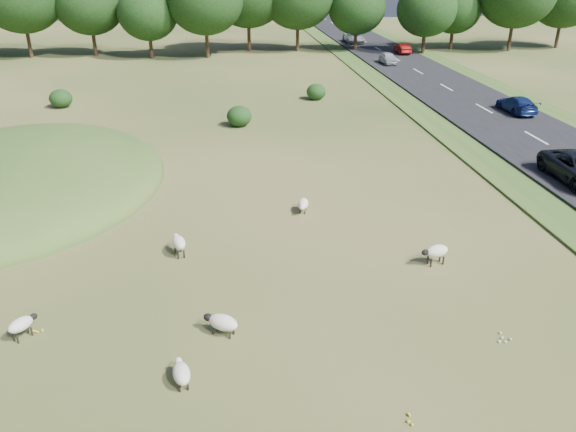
{
  "coord_description": "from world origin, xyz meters",
  "views": [
    {
      "loc": [
        -0.56,
        -17.78,
        11.14
      ],
      "look_at": [
        2.0,
        4.0,
        1.0
      ],
      "focal_mm": 35.0,
      "sensor_mm": 36.0,
      "label": 1
    }
  ],
  "objects_px": {
    "sheep_3": "(303,204)",
    "sheep_4": "(179,242)",
    "car_0": "(354,37)",
    "sheep_0": "(21,324)",
    "sheep_5": "(222,322)",
    "car_7": "(388,58)",
    "car_3": "(517,104)",
    "car_2": "(354,24)",
    "car_1": "(402,48)",
    "sheep_2": "(436,251)",
    "sheep_1": "(181,373)"
  },
  "relations": [
    {
      "from": "car_1",
      "to": "car_2",
      "type": "height_order",
      "value": "car_2"
    },
    {
      "from": "sheep_3",
      "to": "car_2",
      "type": "xyz_separation_m",
      "value": [
        18.88,
        72.29,
        0.51
      ]
    },
    {
      "from": "car_3",
      "to": "sheep_0",
      "type": "bearing_deg",
      "value": 40.27
    },
    {
      "from": "car_2",
      "to": "car_7",
      "type": "xyz_separation_m",
      "value": [
        -3.8,
        -33.93,
        -0.06
      ]
    },
    {
      "from": "sheep_4",
      "to": "sheep_3",
      "type": "bearing_deg",
      "value": -73.42
    },
    {
      "from": "sheep_0",
      "to": "car_2",
      "type": "distance_m",
      "value": 86.04
    },
    {
      "from": "sheep_1",
      "to": "sheep_3",
      "type": "height_order",
      "value": "sheep_3"
    },
    {
      "from": "sheep_3",
      "to": "car_3",
      "type": "distance_m",
      "value": 24.79
    },
    {
      "from": "sheep_4",
      "to": "car_7",
      "type": "xyz_separation_m",
      "value": [
        20.72,
        42.01,
        0.28
      ]
    },
    {
      "from": "sheep_4",
      "to": "sheep_0",
      "type": "bearing_deg",
      "value": 120.79
    },
    {
      "from": "sheep_5",
      "to": "car_1",
      "type": "bearing_deg",
      "value": -81.63
    },
    {
      "from": "sheep_2",
      "to": "car_2",
      "type": "xyz_separation_m",
      "value": [
        14.38,
        77.91,
        0.33
      ]
    },
    {
      "from": "sheep_2",
      "to": "sheep_3",
      "type": "distance_m",
      "value": 7.2
    },
    {
      "from": "sheep_5",
      "to": "car_7",
      "type": "xyz_separation_m",
      "value": [
        19.02,
        47.56,
        0.41
      ]
    },
    {
      "from": "sheep_2",
      "to": "car_1",
      "type": "distance_m",
      "value": 52.96
    },
    {
      "from": "sheep_0",
      "to": "sheep_4",
      "type": "relative_size",
      "value": 0.82
    },
    {
      "from": "sheep_3",
      "to": "sheep_0",
      "type": "bearing_deg",
      "value": -35.6
    },
    {
      "from": "sheep_2",
      "to": "car_0",
      "type": "height_order",
      "value": "car_0"
    },
    {
      "from": "sheep_5",
      "to": "car_3",
      "type": "bearing_deg",
      "value": -101.03
    },
    {
      "from": "sheep_1",
      "to": "car_0",
      "type": "bearing_deg",
      "value": -28.97
    },
    {
      "from": "sheep_4",
      "to": "car_1",
      "type": "relative_size",
      "value": 0.33
    },
    {
      "from": "sheep_4",
      "to": "car_7",
      "type": "distance_m",
      "value": 46.84
    },
    {
      "from": "sheep_2",
      "to": "car_7",
      "type": "xyz_separation_m",
      "value": [
        10.58,
        43.98,
        0.27
      ]
    },
    {
      "from": "sheep_0",
      "to": "sheep_3",
      "type": "bearing_deg",
      "value": -10.12
    },
    {
      "from": "sheep_0",
      "to": "sheep_3",
      "type": "xyz_separation_m",
      "value": [
        10.29,
        8.65,
        -0.1
      ]
    },
    {
      "from": "sheep_3",
      "to": "car_2",
      "type": "bearing_deg",
      "value": 179.72
    },
    {
      "from": "sheep_0",
      "to": "car_0",
      "type": "relative_size",
      "value": 0.2
    },
    {
      "from": "car_0",
      "to": "sheep_0",
      "type": "bearing_deg",
      "value": -111.53
    },
    {
      "from": "sheep_1",
      "to": "sheep_4",
      "type": "xyz_separation_m",
      "value": [
        -0.52,
        7.78,
        0.18
      ]
    },
    {
      "from": "car_0",
      "to": "car_2",
      "type": "distance_m",
      "value": 17.04
    },
    {
      "from": "car_0",
      "to": "sheep_5",
      "type": "bearing_deg",
      "value": -106.34
    },
    {
      "from": "sheep_5",
      "to": "car_0",
      "type": "height_order",
      "value": "car_0"
    },
    {
      "from": "sheep_0",
      "to": "sheep_2",
      "type": "bearing_deg",
      "value": -38.57
    },
    {
      "from": "car_0",
      "to": "sheep_4",
      "type": "bearing_deg",
      "value": -109.25
    },
    {
      "from": "sheep_0",
      "to": "car_3",
      "type": "height_order",
      "value": "car_3"
    },
    {
      "from": "sheep_5",
      "to": "car_2",
      "type": "relative_size",
      "value": 0.27
    },
    {
      "from": "sheep_3",
      "to": "sheep_5",
      "type": "bearing_deg",
      "value": -8.86
    },
    {
      "from": "sheep_3",
      "to": "car_0",
      "type": "distance_m",
      "value": 57.69
    },
    {
      "from": "sheep_3",
      "to": "car_0",
      "type": "xyz_separation_m",
      "value": [
        15.08,
        55.68,
        0.54
      ]
    },
    {
      "from": "sheep_3",
      "to": "sheep_4",
      "type": "height_order",
      "value": "sheep_4"
    },
    {
      "from": "sheep_3",
      "to": "sheep_4",
      "type": "xyz_separation_m",
      "value": [
        -5.64,
        -3.65,
        0.17
      ]
    },
    {
      "from": "sheep_3",
      "to": "car_1",
      "type": "xyz_separation_m",
      "value": [
        18.88,
        45.35,
        0.45
      ]
    },
    {
      "from": "sheep_1",
      "to": "sheep_3",
      "type": "xyz_separation_m",
      "value": [
        5.12,
        11.43,
        0.01
      ]
    },
    {
      "from": "car_2",
      "to": "car_7",
      "type": "height_order",
      "value": "car_2"
    },
    {
      "from": "sheep_0",
      "to": "sheep_1",
      "type": "height_order",
      "value": "sheep_0"
    },
    {
      "from": "sheep_0",
      "to": "car_0",
      "type": "xyz_separation_m",
      "value": [
        25.38,
        64.33,
        0.43
      ]
    },
    {
      "from": "car_1",
      "to": "car_3",
      "type": "bearing_deg",
      "value": 90.0
    },
    {
      "from": "sheep_1",
      "to": "sheep_5",
      "type": "height_order",
      "value": "sheep_5"
    },
    {
      "from": "sheep_3",
      "to": "car_7",
      "type": "relative_size",
      "value": 0.33
    },
    {
      "from": "car_1",
      "to": "car_3",
      "type": "relative_size",
      "value": 0.87
    }
  ]
}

